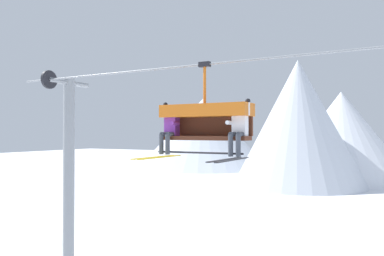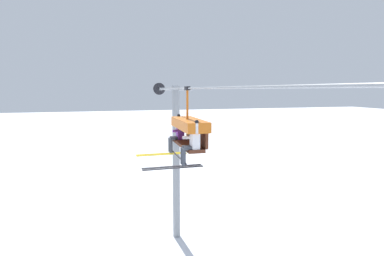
{
  "view_description": "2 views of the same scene",
  "coord_description": "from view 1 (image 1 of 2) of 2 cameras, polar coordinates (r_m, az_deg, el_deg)",
  "views": [
    {
      "loc": [
        2.99,
        -8.7,
        5.81
      ],
      "look_at": [
        -1.15,
        -0.99,
        5.94
      ],
      "focal_mm": 35.0,
      "sensor_mm": 36.0,
      "label": 1
    },
    {
      "loc": [
        7.93,
        -3.11,
        7.4
      ],
      "look_at": [
        -0.86,
        -0.67,
        6.23
      ],
      "focal_mm": 28.0,
      "sensor_mm": 36.0,
      "label": 2
    }
  ],
  "objects": [
    {
      "name": "mountain_peak_central",
      "position": [
        43.71,
        15.86,
        0.83
      ],
      "size": [
        14.59,
        14.59,
        14.13
      ],
      "color": "silver",
      "rests_on": "ground_plane"
    },
    {
      "name": "mountain_peak_west",
      "position": [
        64.98,
        1.72,
        -0.72
      ],
      "size": [
        22.52,
        22.52,
        11.89
      ],
      "color": "silver",
      "rests_on": "ground_plane"
    },
    {
      "name": "skier_white",
      "position": [
        8.33,
        7.05,
        0.03
      ],
      "size": [
        0.48,
        1.7,
        1.34
      ],
      "color": "silver"
    },
    {
      "name": "skier_purple",
      "position": [
        9.13,
        -3.5,
        -0.05
      ],
      "size": [
        0.48,
        1.7,
        1.34
      ],
      "color": "purple"
    },
    {
      "name": "mountain_peak_east",
      "position": [
        50.0,
        21.8,
        -1.13
      ],
      "size": [
        16.26,
        16.26,
        11.01
      ],
      "color": "white",
      "rests_on": "ground_plane"
    },
    {
      "name": "chairlift_chair",
      "position": [
        8.89,
        2.15,
        1.71
      ],
      "size": [
        2.21,
        0.74,
        2.15
      ],
      "color": "#512819"
    },
    {
      "name": "lift_tower_near",
      "position": [
        12.75,
        -18.34,
        -8.84
      ],
      "size": [
        0.36,
        1.88,
        7.73
      ],
      "color": "gray",
      "rests_on": "ground_plane"
    },
    {
      "name": "lift_cable",
      "position": [
        8.13,
        20.98,
        10.81
      ],
      "size": [
        18.33,
        0.05,
        0.05
      ],
      "color": "gray"
    }
  ]
}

